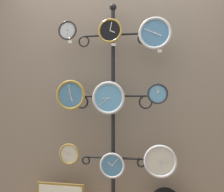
# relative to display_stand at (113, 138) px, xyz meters

# --- Properties ---
(shop_wall) EXTENTS (4.40, 0.04, 2.80)m
(shop_wall) POSITION_rel_display_stand_xyz_m (0.00, 0.16, 0.62)
(shop_wall) COLOR gray
(shop_wall) RESTS_ON ground_plane
(display_stand) EXTENTS (0.77, 0.37, 2.12)m
(display_stand) POSITION_rel_display_stand_xyz_m (0.00, 0.00, 0.00)
(display_stand) COLOR black
(display_stand) RESTS_ON ground_plane
(clock_top_left) EXTENTS (0.19, 0.04, 0.19)m
(clock_top_left) POSITION_rel_display_stand_xyz_m (-0.45, -0.08, 1.07)
(clock_top_left) COLOR silver
(clock_top_center) EXTENTS (0.24, 0.04, 0.24)m
(clock_top_center) POSITION_rel_display_stand_xyz_m (-0.01, -0.09, 1.04)
(clock_top_center) COLOR black
(clock_top_right) EXTENTS (0.31, 0.04, 0.31)m
(clock_top_right) POSITION_rel_display_stand_xyz_m (0.42, -0.10, 0.99)
(clock_top_right) COLOR #4C84B2
(clock_middle_left) EXTENTS (0.30, 0.04, 0.30)m
(clock_middle_left) POSITION_rel_display_stand_xyz_m (-0.40, -0.10, 0.42)
(clock_middle_left) COLOR #4C84B2
(clock_middle_center) EXTENTS (0.32, 0.04, 0.32)m
(clock_middle_center) POSITION_rel_display_stand_xyz_m (-0.02, -0.09, 0.40)
(clock_middle_center) COLOR #60A8DB
(clock_middle_right) EXTENTS (0.19, 0.04, 0.19)m
(clock_middle_right) POSITION_rel_display_stand_xyz_m (0.44, -0.09, 0.43)
(clock_middle_right) COLOR #60A8DB
(clock_bottom_left) EXTENTS (0.21, 0.04, 0.21)m
(clock_bottom_left) POSITION_rel_display_stand_xyz_m (-0.42, -0.09, -0.15)
(clock_bottom_left) COLOR silver
(clock_bottom_center) EXTENTS (0.24, 0.04, 0.24)m
(clock_bottom_center) POSITION_rel_display_stand_xyz_m (0.01, -0.10, -0.24)
(clock_bottom_center) COLOR #4C84B2
(clock_bottom_right) EXTENTS (0.30, 0.04, 0.30)m
(clock_bottom_right) POSITION_rel_display_stand_xyz_m (0.46, -0.09, -0.19)
(clock_bottom_right) COLOR silver
(price_tag_upper) EXTENTS (0.04, 0.00, 0.03)m
(price_tag_upper) POSITION_rel_display_stand_xyz_m (-0.42, -0.08, 0.96)
(price_tag_upper) COLOR white
(price_tag_mid) EXTENTS (0.04, 0.00, 0.03)m
(price_tag_mid) POSITION_rel_display_stand_xyz_m (0.02, -0.10, 0.91)
(price_tag_mid) COLOR white
(price_tag_lower) EXTENTS (0.04, 0.00, 0.03)m
(price_tag_lower) POSITION_rel_display_stand_xyz_m (0.46, -0.10, 0.83)
(price_tag_lower) COLOR white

